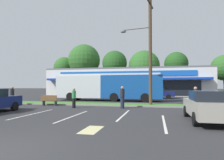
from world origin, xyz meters
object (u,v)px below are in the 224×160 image
object	(u,v)px
utility_pole	(149,47)
bus_stop_bench	(49,100)
pedestrian_far	(12,96)
pedestrian_mid	(74,98)
pedestrian_near_bench	(196,99)
city_bus	(109,86)
pedestrian_by_pole	(122,97)
car_2	(158,93)
car_4	(207,106)

from	to	relation	value
utility_pole	bus_stop_bench	xyz separation A→B (m)	(-8.97, -1.86, -4.85)
utility_pole	pedestrian_far	xyz separation A→B (m)	(-12.45, -2.44, -4.47)
pedestrian_mid	pedestrian_near_bench	bearing A→B (deg)	99.64
pedestrian_far	city_bus	bearing A→B (deg)	35.21
city_bus	pedestrian_by_pole	size ratio (longest dim) A/B	7.25
pedestrian_by_pole	utility_pole	bearing A→B (deg)	23.31
pedestrian_mid	pedestrian_far	bearing A→B (deg)	-85.80
city_bus	bus_stop_bench	size ratio (longest dim) A/B	8.08
pedestrian_mid	utility_pole	bearing A→B (deg)	128.64
car_2	car_4	distance (m)	18.62
bus_stop_bench	car_4	bearing A→B (deg)	154.91
pedestrian_mid	bus_stop_bench	bearing A→B (deg)	-103.13
city_bus	pedestrian_near_bench	world-z (taller)	city_bus
utility_pole	car_2	bearing A→B (deg)	85.40
pedestrian_mid	pedestrian_far	distance (m)	6.50
city_bus	pedestrian_mid	bearing A→B (deg)	84.91
city_bus	car_4	world-z (taller)	city_bus
city_bus	pedestrian_far	bearing A→B (deg)	46.82
city_bus	pedestrian_by_pole	world-z (taller)	city_bus
pedestrian_near_bench	pedestrian_far	xyz separation A→B (m)	(-15.85, 0.91, -0.00)
car_4	pedestrian_far	world-z (taller)	pedestrian_far
car_2	pedestrian_far	xyz separation A→B (m)	(-13.33, -13.36, 0.10)
utility_pole	pedestrian_near_bench	bearing A→B (deg)	-44.56
pedestrian_mid	pedestrian_by_pole	bearing A→B (deg)	108.08
bus_stop_bench	car_4	world-z (taller)	car_4
utility_pole	pedestrian_mid	world-z (taller)	utility_pole
bus_stop_bench	pedestrian_mid	xyz separation A→B (m)	(2.99, -1.32, 0.32)
utility_pole	pedestrian_by_pole	distance (m)	5.57
city_bus	pedestrian_far	size ratio (longest dim) A/B	7.39
city_bus	car_4	size ratio (longest dim) A/B	2.74
bus_stop_bench	car_4	distance (m)	13.45
utility_pole	bus_stop_bench	world-z (taller)	utility_pole
bus_stop_bench	city_bus	bearing A→B (deg)	-119.89
car_2	pedestrian_near_bench	world-z (taller)	pedestrian_near_bench
city_bus	bus_stop_bench	xyz separation A→B (m)	(-3.96, -6.89, -1.26)
car_4	pedestrian_mid	size ratio (longest dim) A/B	2.89
pedestrian_near_bench	pedestrian_mid	size ratio (longest dim) A/B	1.08
car_2	car_4	bearing A→B (deg)	-82.83
utility_pole	car_4	world-z (taller)	utility_pole
car_4	utility_pole	bearing A→B (deg)	22.96
utility_pole	city_bus	world-z (taller)	utility_pole
pedestrian_near_bench	car_2	bearing A→B (deg)	-16.81
pedestrian_by_pole	pedestrian_mid	size ratio (longest dim) A/B	1.09
car_4	pedestrian_by_pole	distance (m)	7.16
car_4	pedestrian_mid	world-z (taller)	pedestrian_mid
city_bus	pedestrian_by_pole	xyz separation A→B (m)	(2.99, -7.70, -0.87)
pedestrian_near_bench	pedestrian_by_pole	world-z (taller)	pedestrian_by_pole
utility_pole	city_bus	size ratio (longest dim) A/B	0.77
pedestrian_near_bench	pedestrian_far	size ratio (longest dim) A/B	1.00
city_bus	pedestrian_near_bench	distance (m)	11.91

